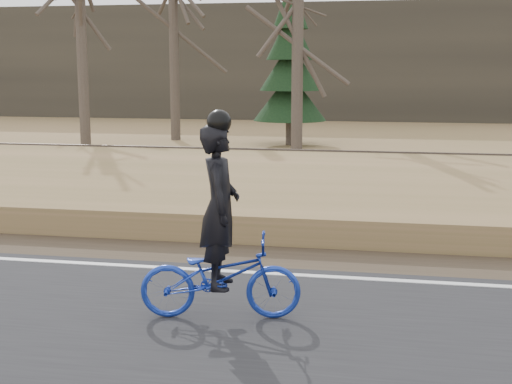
# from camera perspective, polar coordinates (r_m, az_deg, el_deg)

# --- Properties ---
(ground) EXTENTS (120.00, 120.00, 0.00)m
(ground) POSITION_cam_1_polar(r_m,az_deg,el_deg) (9.21, 15.02, -7.81)
(ground) COLOR #936F4A
(ground) RESTS_ON ground
(road) EXTENTS (120.00, 6.00, 0.06)m
(road) POSITION_cam_1_polar(r_m,az_deg,el_deg) (6.86, 16.48, -13.89)
(road) COLOR black
(road) RESTS_ON ground
(edge_line) EXTENTS (120.00, 0.12, 0.01)m
(edge_line) POSITION_cam_1_polar(r_m,az_deg,el_deg) (9.38, 14.96, -7.06)
(edge_line) COLOR silver
(edge_line) RESTS_ON road
(shoulder) EXTENTS (120.00, 1.60, 0.04)m
(shoulder) POSITION_cam_1_polar(r_m,az_deg,el_deg) (10.35, 14.58, -5.69)
(shoulder) COLOR #473A2B
(shoulder) RESTS_ON ground
(embankment) EXTENTS (120.00, 5.00, 0.44)m
(embankment) POSITION_cam_1_polar(r_m,az_deg,el_deg) (13.22, 13.85, -1.38)
(embankment) COLOR #936F4A
(embankment) RESTS_ON ground
(ballast) EXTENTS (120.00, 3.00, 0.45)m
(ballast) POSITION_cam_1_polar(r_m,az_deg,el_deg) (16.96, 13.25, 1.12)
(ballast) COLOR slate
(ballast) RESTS_ON ground
(railroad) EXTENTS (120.00, 2.40, 0.29)m
(railroad) POSITION_cam_1_polar(r_m,az_deg,el_deg) (16.92, 13.29, 2.14)
(railroad) COLOR black
(railroad) RESTS_ON ballast
(treeline_backdrop) EXTENTS (120.00, 4.00, 6.00)m
(treeline_backdrop) POSITION_cam_1_polar(r_m,az_deg,el_deg) (38.76, 12.21, 10.12)
(treeline_backdrop) COLOR #383328
(treeline_backdrop) RESTS_ON ground
(cyclist) EXTENTS (1.82, 0.89, 2.26)m
(cyclist) POSITION_cam_1_polar(r_m,az_deg,el_deg) (7.70, -2.88, -4.85)
(cyclist) COLOR #162E98
(cyclist) RESTS_ON road
(bare_tree_far_left) EXTENTS (0.36, 0.36, 7.72)m
(bare_tree_far_left) POSITION_cam_1_polar(r_m,az_deg,el_deg) (25.39, -13.80, 12.19)
(bare_tree_far_left) COLOR brown
(bare_tree_far_left) RESTS_ON ground
(bare_tree_left) EXTENTS (0.36, 0.36, 8.84)m
(bare_tree_left) POSITION_cam_1_polar(r_m,az_deg,el_deg) (27.43, -6.62, 13.40)
(bare_tree_left) COLOR brown
(bare_tree_left) RESTS_ON ground
(bare_tree_near_left) EXTENTS (0.36, 0.36, 6.87)m
(bare_tree_near_left) POSITION_cam_1_polar(r_m,az_deg,el_deg) (22.20, 3.35, 11.71)
(bare_tree_near_left) COLOR brown
(bare_tree_near_left) RESTS_ON ground
(conifer) EXTENTS (2.60, 2.60, 5.76)m
(conifer) POSITION_cam_1_polar(r_m,az_deg,el_deg) (25.52, 2.75, 9.90)
(conifer) COLOR brown
(conifer) RESTS_ON ground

